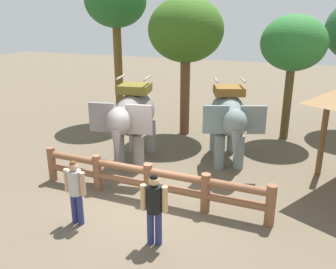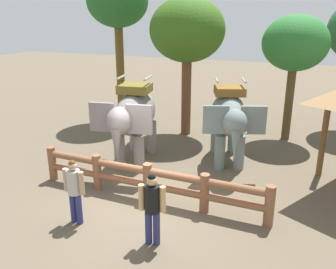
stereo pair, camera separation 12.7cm
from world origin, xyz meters
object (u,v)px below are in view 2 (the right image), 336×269
at_px(elephant_near_left, 134,116).
at_px(tree_far_right, 187,31).
at_px(log_fence, 148,179).
at_px(tree_far_left, 295,45).
at_px(elephant_center, 229,118).
at_px(tourist_man_in_blue, 152,205).
at_px(tourist_woman_in_black, 74,187).
at_px(tree_back_center, 118,3).

relative_size(elephant_near_left, tree_far_right, 0.63).
distance_m(log_fence, tree_far_left, 7.92).
relative_size(elephant_center, tree_far_left, 0.70).
xyz_separation_m(elephant_near_left, tourist_man_in_blue, (2.41, -3.98, -0.65)).
bearing_deg(tree_far_left, tourist_man_in_blue, -104.46).
distance_m(elephant_near_left, tourist_woman_in_black, 3.94).
xyz_separation_m(log_fence, tourist_man_in_blue, (0.92, -1.76, 0.37)).
relative_size(elephant_near_left, tree_back_center, 0.53).
height_order(tourist_man_in_blue, tree_back_center, tree_back_center).
relative_size(elephant_near_left, tree_far_left, 0.71).
relative_size(elephant_center, tree_far_right, 0.61).
bearing_deg(tourist_man_in_blue, tree_back_center, 122.06).
bearing_deg(tree_back_center, tree_far_left, -0.39).
xyz_separation_m(elephant_center, tourist_woman_in_black, (-2.55, -5.03, -0.63)).
bearing_deg(tourist_woman_in_black, elephant_center, 63.10).
bearing_deg(tree_back_center, log_fence, -56.81).
height_order(tree_far_left, tree_far_right, tree_far_right).
height_order(log_fence, tourist_man_in_blue, tourist_man_in_blue).
distance_m(log_fence, tree_far_right, 6.81).
distance_m(log_fence, tourist_woman_in_black, 2.03).
xyz_separation_m(elephant_near_left, tourist_woman_in_black, (0.35, -3.87, -0.68)).
relative_size(log_fence, tourist_man_in_blue, 3.96).
relative_size(elephant_center, tourist_woman_in_black, 2.04).
xyz_separation_m(elephant_near_left, tree_back_center, (-2.87, 4.44, 3.57)).
distance_m(elephant_near_left, tree_far_right, 4.38).
xyz_separation_m(elephant_near_left, tree_far_right, (0.62, 3.54, 2.51)).
distance_m(elephant_near_left, elephant_center, 3.13).
xyz_separation_m(log_fence, tree_far_right, (-0.87, 5.76, 3.53)).
bearing_deg(tourist_woman_in_black, tourist_man_in_blue, -3.15).
xyz_separation_m(tree_back_center, tree_far_right, (3.48, -0.90, -1.05)).
height_order(elephant_center, tourist_woman_in_black, elephant_center).
xyz_separation_m(elephant_center, tree_back_center, (-5.77, 3.28, 3.62)).
distance_m(tourist_woman_in_black, tourist_man_in_blue, 2.06).
distance_m(log_fence, elephant_near_left, 2.86).
relative_size(tourist_woman_in_black, tree_back_center, 0.25).
relative_size(elephant_near_left, elephant_center, 1.03).
height_order(tourist_man_in_blue, tree_far_right, tree_far_right).
distance_m(log_fence, elephant_center, 3.79).
relative_size(tree_far_left, tree_far_right, 0.88).
bearing_deg(tourist_woman_in_black, tree_far_left, 62.97).
height_order(log_fence, elephant_center, elephant_center).
bearing_deg(tree_far_right, tourist_man_in_blue, -76.61).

